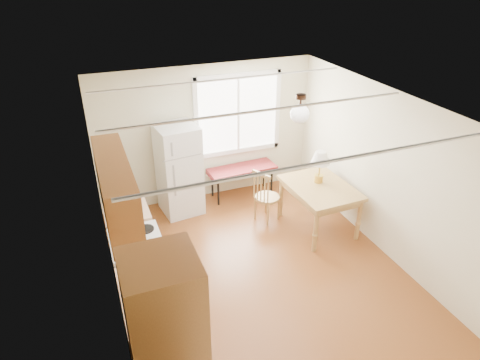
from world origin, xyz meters
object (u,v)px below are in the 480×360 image
bench (242,171)px  dining_table (320,192)px  chair (264,194)px  refrigerator (179,170)px

bench → dining_table: 1.67m
bench → chair: chair is taller
bench → chair: bearing=-92.0°
refrigerator → dining_table: refrigerator is taller
chair → dining_table: bearing=-57.2°
refrigerator → dining_table: bearing=-40.9°
dining_table → chair: bearing=145.8°
refrigerator → chair: size_ratio=1.69×
dining_table → chair: (-0.78, 0.49, -0.14)m
bench → dining_table: bearing=-64.5°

